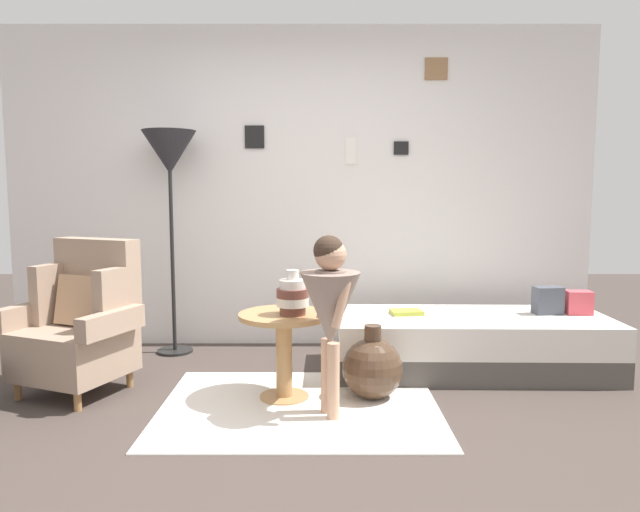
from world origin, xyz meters
TOP-DOWN VIEW (x-y plane):
  - ground_plane at (0.00, 0.00)m, footprint 12.00×12.00m
  - gallery_wall at (0.00, 1.95)m, footprint 4.80×0.12m
  - rug at (0.04, 0.45)m, footprint 1.64×1.27m
  - armchair at (-1.36, 0.76)m, footprint 0.88×0.78m
  - daybed at (1.25, 1.16)m, footprint 1.91×0.83m
  - pillow_head at (2.02, 1.21)m, footprint 0.18×0.13m
  - pillow_mid at (1.80, 1.22)m, footprint 0.20×0.14m
  - side_table at (-0.06, 0.60)m, footprint 0.55×0.55m
  - vase_striped at (0.00, 0.56)m, footprint 0.19×0.19m
  - floor_lamp at (-0.99, 1.64)m, footprint 0.41×0.41m
  - person_child at (0.22, 0.31)m, footprint 0.34×0.34m
  - book_on_daybed at (0.78, 1.21)m, footprint 0.24×0.19m
  - demijohn_near at (0.49, 0.60)m, footprint 0.38×0.38m

SIDE VIEW (x-z plane):
  - ground_plane at x=0.00m, z-range 0.00..0.00m
  - rug at x=0.04m, z-range 0.00..0.01m
  - demijohn_near at x=0.49m, z-range -0.04..0.42m
  - daybed at x=1.25m, z-range 0.00..0.40m
  - side_table at x=-0.06m, z-range 0.11..0.65m
  - book_on_daybed at x=0.78m, z-range 0.40..0.43m
  - armchair at x=-1.36m, z-range -0.05..0.92m
  - pillow_head at x=2.02m, z-range 0.40..0.57m
  - pillow_mid at x=1.80m, z-range 0.40..0.60m
  - vase_striped at x=0.00m, z-range 0.52..0.79m
  - person_child at x=0.22m, z-range 0.14..1.18m
  - gallery_wall at x=0.00m, z-range 0.00..2.60m
  - floor_lamp at x=-0.99m, z-range 0.65..2.39m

